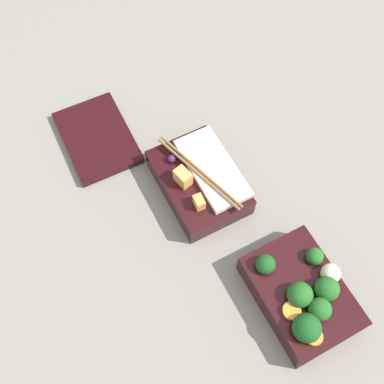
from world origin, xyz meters
name	(u,v)px	position (x,y,z in m)	size (l,w,h in m)	color
ground_plane	(248,241)	(0.00, 0.00, 0.00)	(3.00, 3.00, 0.00)	gray
bento_tray_vegetable	(302,295)	(-0.13, -0.02, 0.03)	(0.18, 0.13, 0.08)	black
bento_tray_rice	(200,181)	(0.13, 0.02, 0.03)	(0.19, 0.13, 0.08)	black
bento_lid	(97,138)	(0.32, 0.15, 0.01)	(0.18, 0.12, 0.01)	black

